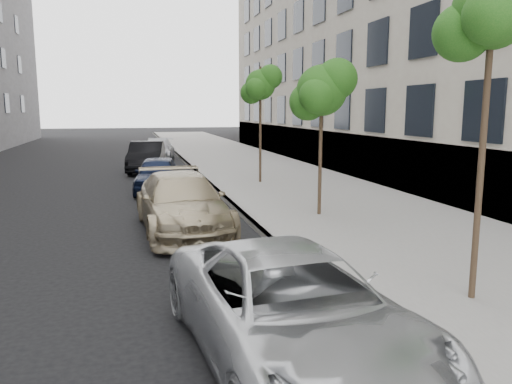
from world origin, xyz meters
name	(u,v)px	position (x,y,z in m)	size (l,w,h in m)	color
ground	(314,383)	(0.00, 0.00, 0.00)	(160.00, 160.00, 0.00)	black
sidewalk	(237,160)	(4.30, 24.00, 0.07)	(6.40, 72.00, 0.14)	gray
curb	(185,161)	(1.18, 24.00, 0.07)	(0.15, 72.00, 0.14)	#9E9B93
tree_near	(494,11)	(3.23, 1.50, 4.45)	(1.53, 1.33, 5.08)	#38281C
tree_mid	(323,90)	(3.23, 8.00, 3.56)	(1.71, 1.51, 4.26)	#38281C
tree_far	(261,85)	(3.23, 14.50, 3.99)	(1.57, 1.37, 4.64)	#38281C
minivan	(292,309)	(-0.10, 0.51, 0.69)	(2.27, 4.93, 1.37)	silver
suv	(182,203)	(-0.69, 7.52, 0.72)	(2.02, 4.97, 1.44)	tan
sedan_blue	(158,174)	(-0.92, 13.87, 0.66)	(1.55, 3.86, 1.32)	black
sedan_black	(147,157)	(-1.08, 20.16, 0.74)	(1.56, 4.48, 1.48)	black
sedan_rear	(157,150)	(-0.29, 25.22, 0.65)	(1.81, 4.46, 1.29)	#B0B2B9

